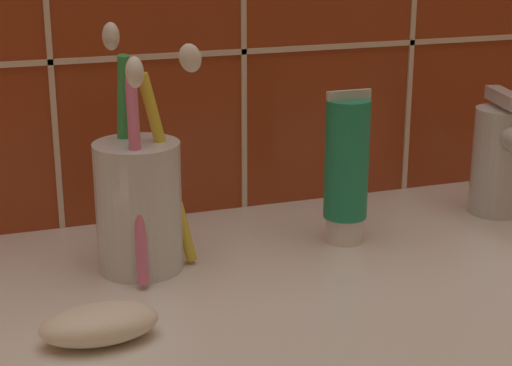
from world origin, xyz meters
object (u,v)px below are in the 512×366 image
object	(u,v)px
toothbrush_cup	(139,200)
toothpaste_tube	(346,168)
sink_faucet	(502,157)
soap_bar	(99,324)

from	to	relation	value
toothbrush_cup	toothpaste_tube	bearing A→B (deg)	0.06
toothpaste_tube	sink_faucet	world-z (taller)	toothpaste_tube
sink_faucet	soap_bar	xyz separation A→B (cm)	(-39.42, -12.56, -4.36)
sink_faucet	toothpaste_tube	bearing A→B (deg)	-73.30
toothpaste_tube	soap_bar	size ratio (longest dim) A/B	1.67
toothbrush_cup	toothpaste_tube	xyz separation A→B (cm)	(17.76, 0.02, 0.81)
toothbrush_cup	toothpaste_tube	distance (cm)	17.78
toothpaste_tube	soap_bar	world-z (taller)	toothpaste_tube
toothpaste_tube	sink_faucet	size ratio (longest dim) A/B	1.14
toothpaste_tube	toothbrush_cup	bearing A→B (deg)	-179.94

